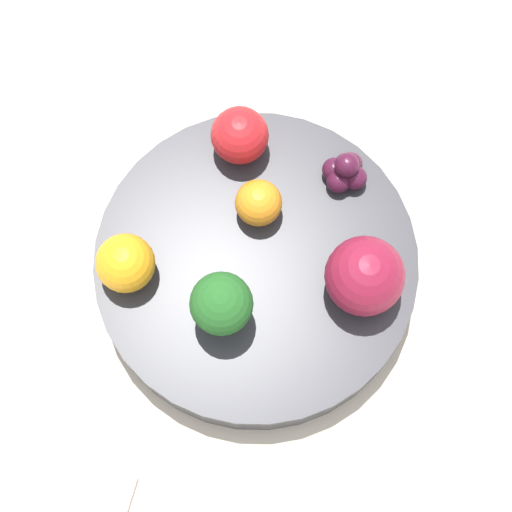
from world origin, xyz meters
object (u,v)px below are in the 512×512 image
object	(u,v)px
orange_front	(125,263)
bowl	(256,267)
broccoli	(223,305)
grape_cluster	(345,172)
apple_red	(365,276)
apple_green	(240,135)
orange_back	(259,203)

from	to	relation	value
orange_front	bowl	bearing A→B (deg)	34.97
broccoli	grape_cluster	xyz separation A→B (m)	(0.03, 0.15, -0.02)
apple_red	grape_cluster	bearing A→B (deg)	125.78
orange_front	apple_green	bearing A→B (deg)	80.30
bowl	apple_red	xyz separation A→B (m)	(0.08, 0.02, 0.05)
bowl	orange_front	distance (m)	0.11
bowl	orange_back	world-z (taller)	orange_back
bowl	grape_cluster	size ratio (longest dim) A/B	6.87
apple_red	bowl	bearing A→B (deg)	-165.72
orange_front	grape_cluster	world-z (taller)	orange_front
apple_green	apple_red	bearing A→B (deg)	-22.10
bowl	broccoli	bearing A→B (deg)	-89.01
apple_red	apple_green	world-z (taller)	apple_red
bowl	apple_red	size ratio (longest dim) A/B	4.23
broccoli	apple_red	distance (m)	0.11
broccoli	grape_cluster	bearing A→B (deg)	79.71
broccoli	grape_cluster	world-z (taller)	broccoli
broccoli	orange_back	size ratio (longest dim) A/B	1.64
apple_red	apple_green	size ratio (longest dim) A/B	1.30
apple_red	orange_back	distance (m)	0.10
apple_green	orange_back	bearing A→B (deg)	-45.55
orange_front	broccoli	bearing A→B (deg)	3.84
apple_red	orange_back	world-z (taller)	apple_red
broccoli	orange_front	size ratio (longest dim) A/B	1.34
orange_back	grape_cluster	world-z (taller)	orange_back
apple_red	orange_back	size ratio (longest dim) A/B	1.63
apple_green	bowl	bearing A→B (deg)	-52.94
orange_back	bowl	bearing A→B (deg)	-63.34
broccoli	orange_back	distance (m)	0.09
bowl	apple_red	distance (m)	0.10
apple_red	orange_front	xyz separation A→B (m)	(-0.16, -0.08, -0.01)
bowl	orange_back	size ratio (longest dim) A/B	6.90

